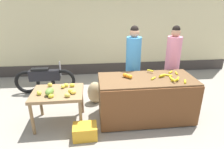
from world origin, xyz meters
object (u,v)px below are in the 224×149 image
object	(u,v)px
vendor_woman_blue_shirt	(133,66)
parked_motorcycle	(45,79)
produce_sack	(95,92)
vendor_woman_pink_shirt	(172,64)
produce_crate	(85,131)

from	to	relation	value
vendor_woman_blue_shirt	parked_motorcycle	distance (m)	2.42
parked_motorcycle	produce_sack	world-z (taller)	parked_motorcycle
vendor_woman_pink_shirt	produce_sack	world-z (taller)	vendor_woman_pink_shirt
vendor_woman_blue_shirt	produce_sack	bearing A→B (deg)	175.52
vendor_woman_blue_shirt	produce_crate	size ratio (longest dim) A/B	4.25
vendor_woman_blue_shirt	produce_sack	size ratio (longest dim) A/B	3.41
parked_motorcycle	vendor_woman_blue_shirt	bearing A→B (deg)	-19.43
parked_motorcycle	produce_crate	world-z (taller)	parked_motorcycle
parked_motorcycle	produce_sack	distance (m)	1.51
parked_motorcycle	produce_sack	size ratio (longest dim) A/B	2.92
produce_sack	produce_crate	bearing A→B (deg)	-99.84
produce_sack	parked_motorcycle	bearing A→B (deg)	151.61
parked_motorcycle	produce_sack	xyz separation A→B (m)	(1.32, -0.72, -0.13)
vendor_woman_pink_shirt	produce_crate	distance (m)	2.58
vendor_woman_blue_shirt	produce_sack	distance (m)	1.13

